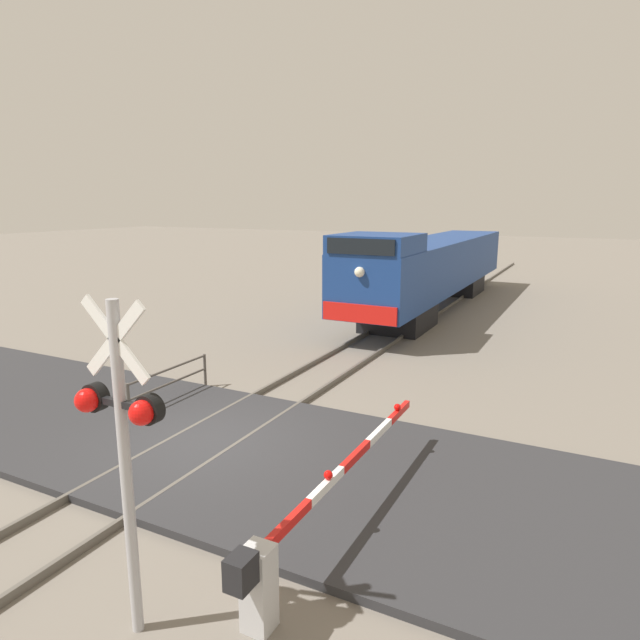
{
  "coord_description": "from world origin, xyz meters",
  "views": [
    {
      "loc": [
        7.29,
        -8.75,
        5.2
      ],
      "look_at": [
        0.78,
        3.98,
        2.11
      ],
      "focal_mm": 30.93,
      "sensor_mm": 36.0,
      "label": 1
    }
  ],
  "objects_px": {
    "crossing_signal": "(121,433)",
    "guard_railing": "(170,379)",
    "crossing_gate": "(293,535)",
    "locomotive": "(432,267)"
  },
  "relations": [
    {
      "from": "crossing_signal",
      "to": "guard_railing",
      "type": "xyz_separation_m",
      "value": [
        -5.1,
        6.29,
        -1.99
      ]
    },
    {
      "from": "crossing_gate",
      "to": "guard_railing",
      "type": "xyz_separation_m",
      "value": [
        -6.44,
        4.71,
        -0.15
      ]
    },
    {
      "from": "locomotive",
      "to": "guard_railing",
      "type": "xyz_separation_m",
      "value": [
        -2.5,
        -15.77,
        -1.45
      ]
    },
    {
      "from": "crossing_signal",
      "to": "guard_railing",
      "type": "bearing_deg",
      "value": 129.04
    },
    {
      "from": "locomotive",
      "to": "guard_railing",
      "type": "height_order",
      "value": "locomotive"
    },
    {
      "from": "crossing_signal",
      "to": "locomotive",
      "type": "bearing_deg",
      "value": 96.73
    },
    {
      "from": "crossing_signal",
      "to": "guard_railing",
      "type": "relative_size",
      "value": 1.42
    },
    {
      "from": "guard_railing",
      "to": "crossing_gate",
      "type": "bearing_deg",
      "value": -36.21
    },
    {
      "from": "guard_railing",
      "to": "crossing_signal",
      "type": "bearing_deg",
      "value": -50.96
    },
    {
      "from": "crossing_signal",
      "to": "guard_railing",
      "type": "distance_m",
      "value": 8.34
    }
  ]
}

